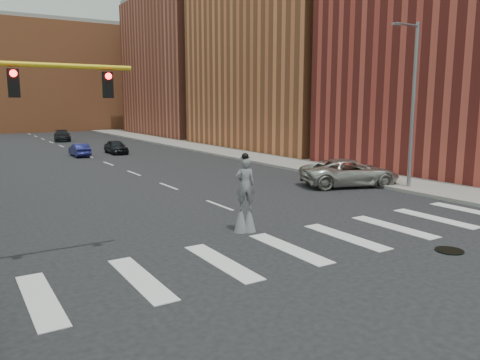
# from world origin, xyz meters

# --- Properties ---
(ground_plane) EXTENTS (160.00, 160.00, 0.00)m
(ground_plane) POSITION_xyz_m (0.00, 0.00, 0.00)
(ground_plane) COLOR black
(ground_plane) RESTS_ON ground
(sidewalk_right) EXTENTS (5.00, 90.00, 0.18)m
(sidewalk_right) POSITION_xyz_m (12.50, 25.00, 0.09)
(sidewalk_right) COLOR gray
(sidewalk_right) RESTS_ON ground
(manhole) EXTENTS (0.90, 0.90, 0.04)m
(manhole) POSITION_xyz_m (3.00, -2.00, 0.02)
(manhole) COLOR black
(manhole) RESTS_ON ground
(building_mid) EXTENTS (16.00, 22.00, 24.00)m
(building_mid) POSITION_xyz_m (22.00, 30.00, 12.00)
(building_mid) COLOR #C66B3E
(building_mid) RESTS_ON ground
(building_far) EXTENTS (16.00, 22.00, 20.00)m
(building_far) POSITION_xyz_m (22.00, 54.00, 10.00)
(building_far) COLOR #A9523E
(building_far) RESTS_ON ground
(building_backdrop) EXTENTS (26.00, 14.00, 18.00)m
(building_backdrop) POSITION_xyz_m (6.00, 78.00, 9.00)
(building_backdrop) COLOR #C66B3E
(building_backdrop) RESTS_ON ground
(streetlight) EXTENTS (2.05, 0.20, 9.00)m
(streetlight) POSITION_xyz_m (10.90, 6.00, 4.90)
(streetlight) COLOR slate
(streetlight) RESTS_ON ground
(stilt_performer) EXTENTS (0.83, 0.69, 2.98)m
(stilt_performer) POSITION_xyz_m (-1.42, 3.50, 1.24)
(stilt_performer) COLOR #362315
(stilt_performer) RESTS_ON ground
(suv_crossing) EXTENTS (6.21, 4.36, 1.57)m
(suv_crossing) POSITION_xyz_m (9.00, 8.56, 0.79)
(suv_crossing) COLOR #B7B5AD
(suv_crossing) RESTS_ON ground
(car_near) EXTENTS (1.56, 3.80, 1.29)m
(car_near) POSITION_xyz_m (2.80, 32.98, 0.65)
(car_near) COLOR black
(car_near) RESTS_ON ground
(car_mid) EXTENTS (1.26, 3.55, 1.17)m
(car_mid) POSITION_xyz_m (-0.70, 32.43, 0.58)
(car_mid) COLOR navy
(car_mid) RESTS_ON ground
(car_far) EXTENTS (2.62, 4.92, 1.36)m
(car_far) POSITION_xyz_m (1.53, 51.12, 0.68)
(car_far) COLOR black
(car_far) RESTS_ON ground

